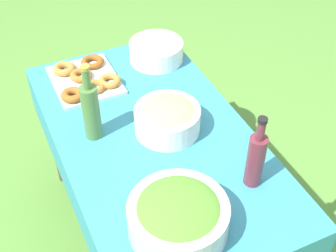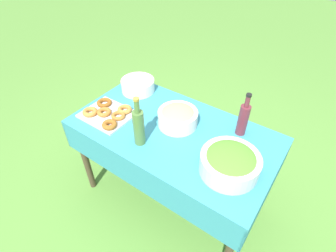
{
  "view_description": "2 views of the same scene",
  "coord_description": "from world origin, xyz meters",
  "px_view_note": "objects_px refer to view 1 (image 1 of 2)",
  "views": [
    {
      "loc": [
        1.29,
        -0.53,
        2.05
      ],
      "look_at": [
        0.02,
        0.05,
        0.8
      ],
      "focal_mm": 50.0,
      "sensor_mm": 36.0,
      "label": 1
    },
    {
      "loc": [
        0.73,
        -1.09,
        1.92
      ],
      "look_at": [
        -0.03,
        -0.02,
        0.78
      ],
      "focal_mm": 28.0,
      "sensor_mm": 36.0,
      "label": 2
    }
  ],
  "objects_px": {
    "donut_platter": "(85,79)",
    "wine_bottle": "(256,158)",
    "pasta_bowl": "(167,118)",
    "plate_stack": "(156,51)",
    "olive_oil_bottle": "(91,110)",
    "salad_bowl": "(178,215)"
  },
  "relations": [
    {
      "from": "donut_platter",
      "to": "wine_bottle",
      "type": "bearing_deg",
      "value": 24.05
    },
    {
      "from": "pasta_bowl",
      "to": "donut_platter",
      "type": "relative_size",
      "value": 0.75
    },
    {
      "from": "plate_stack",
      "to": "pasta_bowl",
      "type": "bearing_deg",
      "value": -18.59
    },
    {
      "from": "wine_bottle",
      "to": "olive_oil_bottle",
      "type": "bearing_deg",
      "value": -136.96
    },
    {
      "from": "pasta_bowl",
      "to": "donut_platter",
      "type": "distance_m",
      "value": 0.5
    },
    {
      "from": "salad_bowl",
      "to": "plate_stack",
      "type": "relative_size",
      "value": 1.27
    },
    {
      "from": "plate_stack",
      "to": "olive_oil_bottle",
      "type": "distance_m",
      "value": 0.6
    },
    {
      "from": "salad_bowl",
      "to": "donut_platter",
      "type": "distance_m",
      "value": 0.92
    },
    {
      "from": "pasta_bowl",
      "to": "olive_oil_bottle",
      "type": "distance_m",
      "value": 0.31
    },
    {
      "from": "salad_bowl",
      "to": "donut_platter",
      "type": "bearing_deg",
      "value": -177.65
    },
    {
      "from": "donut_platter",
      "to": "wine_bottle",
      "type": "height_order",
      "value": "wine_bottle"
    },
    {
      "from": "donut_platter",
      "to": "olive_oil_bottle",
      "type": "relative_size",
      "value": 1.05
    },
    {
      "from": "salad_bowl",
      "to": "wine_bottle",
      "type": "distance_m",
      "value": 0.35
    },
    {
      "from": "pasta_bowl",
      "to": "wine_bottle",
      "type": "xyz_separation_m",
      "value": [
        0.38,
        0.17,
        0.05
      ]
    },
    {
      "from": "salad_bowl",
      "to": "pasta_bowl",
      "type": "distance_m",
      "value": 0.49
    },
    {
      "from": "pasta_bowl",
      "to": "plate_stack",
      "type": "distance_m",
      "value": 0.52
    },
    {
      "from": "olive_oil_bottle",
      "to": "wine_bottle",
      "type": "height_order",
      "value": "olive_oil_bottle"
    },
    {
      "from": "olive_oil_bottle",
      "to": "wine_bottle",
      "type": "xyz_separation_m",
      "value": [
        0.48,
        0.45,
        -0.01
      ]
    },
    {
      "from": "wine_bottle",
      "to": "salad_bowl",
      "type": "bearing_deg",
      "value": -77.33
    },
    {
      "from": "donut_platter",
      "to": "plate_stack",
      "type": "bearing_deg",
      "value": 95.28
    },
    {
      "from": "donut_platter",
      "to": "salad_bowl",
      "type": "bearing_deg",
      "value": 2.35
    },
    {
      "from": "pasta_bowl",
      "to": "olive_oil_bottle",
      "type": "height_order",
      "value": "olive_oil_bottle"
    }
  ]
}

